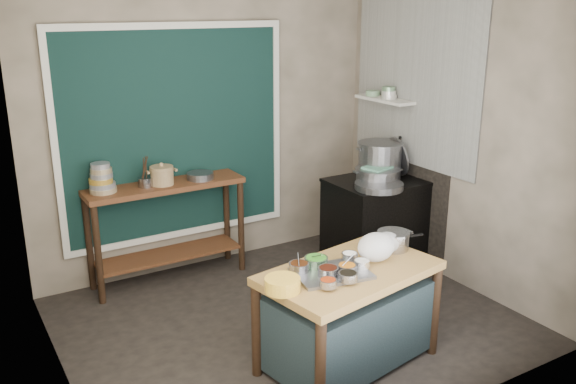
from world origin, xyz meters
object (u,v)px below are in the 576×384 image
back_counter (168,232)px  steamer (378,176)px  prep_table (348,317)px  saucepan (393,240)px  utensil_cup (146,182)px  stock_pot (380,160)px  ceramic_crock (162,177)px  yellow_basin (283,284)px  condiment_tray (331,273)px  stove_block (377,224)px

back_counter → steamer: (1.83, -0.80, 0.48)m
prep_table → saucepan: bearing=4.5°
saucepan → utensil_cup: size_ratio=1.78×
back_counter → stock_pot: bearing=-18.5°
steamer → ceramic_crock: bearing=157.5°
back_counter → ceramic_crock: bearing=-137.6°
ceramic_crock → stock_pot: size_ratio=0.49×
yellow_basin → stock_pot: 2.41m
condiment_tray → steamer: (1.39, 1.24, 0.19)m
saucepan → stock_pot: 1.53m
stock_pot → steamer: (-0.13, -0.14, -0.11)m
stock_pot → steamer: size_ratio=1.03×
stove_block → utensil_cup: 2.27m
condiment_tray → ceramic_crock: bearing=103.0°
back_counter → steamer: bearing=-23.5°
yellow_basin → saucepan: (1.07, 0.17, 0.02)m
back_counter → saucepan: (1.10, -1.90, 0.34)m
back_counter → utensil_cup: utensil_cup is taller
prep_table → condiment_tray: (-0.16, -0.01, 0.39)m
stove_block → ceramic_crock: 2.14m
condiment_tray → saucepan: size_ratio=2.00×
condiment_tray → saucepan: 0.68m
yellow_basin → steamer: (1.80, 1.27, 0.16)m
saucepan → ceramic_crock: bearing=131.3°
back_counter → stock_pot: 2.15m
back_counter → steamer: size_ratio=3.31×
condiment_tray → saucepan: (0.66, 0.14, 0.06)m
prep_table → yellow_basin: size_ratio=5.38×
prep_table → stove_block: stove_block is taller
back_counter → saucepan: bearing=-60.0°
yellow_basin → utensil_cup: size_ratio=1.65×
prep_table → steamer: (1.23, 1.23, 0.58)m
back_counter → utensil_cup: (-0.18, -0.01, 0.52)m
yellow_basin → steamer: bearing=35.3°
stock_pot → stove_block: bearing=-130.8°
condiment_tray → stock_pot: (1.53, 1.38, 0.30)m
stove_block → prep_table: bearing=-135.1°
saucepan → condiment_tray: bearing=-158.0°
yellow_basin → ceramic_crock: size_ratio=1.04×
stove_block → stock_pot: stock_pot is taller
back_counter → stove_block: 2.04m
condiment_tray → prep_table: bearing=3.4°
saucepan → steamer: bearing=66.6°
ceramic_crock → steamer: bearing=-22.5°
back_counter → condiment_tray: back_counter is taller
steamer → prep_table: bearing=-135.0°
back_counter → condiment_tray: (0.44, -2.03, 0.29)m
back_counter → condiment_tray: bearing=-77.9°
yellow_basin → back_counter: bearing=90.7°
prep_table → stove_block: (1.30, 1.29, 0.05)m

